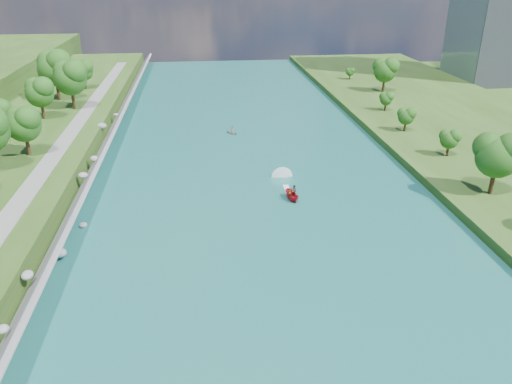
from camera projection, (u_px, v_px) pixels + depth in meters
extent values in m
plane|color=#2D5119|center=(271.00, 255.00, 61.46)|extent=(260.00, 260.00, 0.00)
cube|color=#175857|center=(253.00, 189.00, 79.54)|extent=(55.00, 240.00, 0.10)
cube|color=slate|center=(85.00, 186.00, 76.08)|extent=(3.54, 236.00, 4.05)
ellipsoid|color=gray|center=(3.00, 329.00, 44.53)|extent=(1.04, 1.13, 0.75)
ellipsoid|color=gray|center=(27.00, 275.00, 52.51)|extent=(1.23, 1.48, 0.90)
ellipsoid|color=gray|center=(60.00, 253.00, 59.86)|extent=(1.61, 1.38, 1.11)
ellipsoid|color=gray|center=(83.00, 225.00, 67.86)|extent=(1.09, 1.20, 0.69)
ellipsoid|color=gray|center=(83.00, 175.00, 77.49)|extent=(1.51, 1.28, 0.90)
ellipsoid|color=gray|center=(94.00, 159.00, 84.93)|extent=(1.35, 1.30, 1.07)
ellipsoid|color=gray|center=(105.00, 143.00, 95.01)|extent=(0.94, 0.83, 0.54)
ellipsoid|color=gray|center=(102.00, 126.00, 99.91)|extent=(1.88, 1.81, 1.18)
ellipsoid|color=gray|center=(116.00, 115.00, 110.49)|extent=(1.06, 1.25, 0.62)
cube|color=gray|center=(38.00, 178.00, 74.65)|extent=(3.00, 200.00, 0.10)
ellipsoid|color=#1F5516|center=(24.00, 126.00, 82.05)|extent=(5.93, 5.93, 9.89)
ellipsoid|color=#1F5516|center=(40.00, 94.00, 102.17)|extent=(6.10, 6.10, 10.17)
ellipsoid|color=#1F5516|center=(70.00, 80.00, 109.04)|extent=(7.57, 7.57, 12.61)
ellipsoid|color=#1F5516|center=(55.00, 70.00, 116.19)|extent=(8.27, 8.27, 13.78)
ellipsoid|color=#1F5516|center=(83.00, 72.00, 128.06)|extent=(5.22, 5.22, 8.69)
ellipsoid|color=#1F5516|center=(497.00, 158.00, 72.30)|extent=(6.66, 6.66, 11.10)
ellipsoid|color=#1F5516|center=(449.00, 140.00, 88.16)|extent=(3.47, 3.47, 5.78)
ellipsoid|color=#1F5516|center=(406.00, 117.00, 101.65)|extent=(3.48, 3.48, 5.80)
ellipsoid|color=#1F5516|center=(386.00, 100.00, 116.55)|extent=(3.11, 3.11, 5.18)
ellipsoid|color=#1F5516|center=(385.00, 72.00, 133.39)|extent=(6.40, 6.40, 10.66)
ellipsoid|color=#1F5516|center=(350.00, 72.00, 149.41)|extent=(2.49, 2.49, 4.14)
imported|color=#B70E1C|center=(292.00, 195.00, 75.56)|extent=(2.05, 3.82, 1.40)
imported|color=#66605B|center=(290.00, 193.00, 74.96)|extent=(0.63, 0.43, 1.67)
imported|color=#66605B|center=(294.00, 191.00, 75.86)|extent=(1.05, 1.00, 1.72)
cube|color=white|center=(288.00, 191.00, 78.55)|extent=(0.90, 5.00, 0.06)
imported|color=gray|center=(232.00, 132.00, 105.81)|extent=(3.23, 3.37, 0.57)
imported|color=#66605B|center=(232.00, 129.00, 105.54)|extent=(0.71, 0.51, 1.35)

